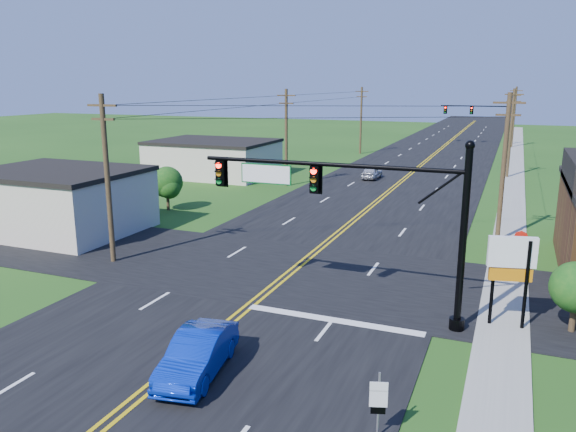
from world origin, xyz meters
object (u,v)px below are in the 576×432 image
at_px(blue_car, 198,355).
at_px(stop_sign, 521,242).
at_px(route_sign, 378,401).
at_px(signal_mast_main, 350,204).
at_px(signal_mast_far, 477,116).

bearing_deg(blue_car, stop_sign, 48.58).
bearing_deg(route_sign, blue_car, 151.61).
relative_size(signal_mast_main, stop_sign, 5.45).
bearing_deg(signal_mast_far, route_sign, -87.81).
xyz_separation_m(blue_car, route_sign, (6.36, -1.16, 0.44)).
bearing_deg(route_sign, stop_sign, 60.28).
xyz_separation_m(signal_mast_main, blue_car, (-3.20, -6.85, -4.03)).
xyz_separation_m(signal_mast_far, route_sign, (3.06, -80.02, -3.39)).
relative_size(signal_mast_far, route_sign, 5.55).
height_order(signal_mast_main, signal_mast_far, same).
distance_m(signal_mast_main, blue_car, 8.57).
height_order(signal_mast_main, blue_car, signal_mast_main).
xyz_separation_m(signal_mast_main, route_sign, (3.16, -8.02, -3.60)).
bearing_deg(stop_sign, signal_mast_main, -128.76).
height_order(signal_mast_main, route_sign, signal_mast_main).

